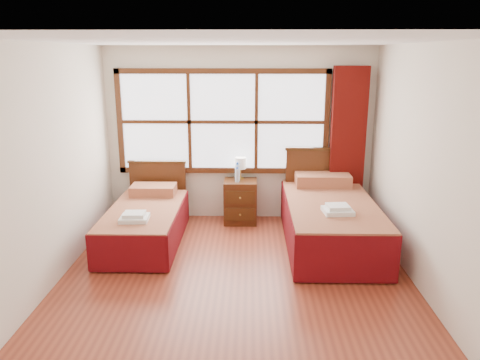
{
  "coord_description": "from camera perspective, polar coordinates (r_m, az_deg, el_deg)",
  "views": [
    {
      "loc": [
        0.16,
        -4.73,
        2.48
      ],
      "look_at": [
        0.04,
        0.7,
        1.01
      ],
      "focal_mm": 35.0,
      "sensor_mm": 36.0,
      "label": 1
    }
  ],
  "objects": [
    {
      "name": "towels_right",
      "position": [
        5.82,
        11.83,
        -3.55
      ],
      "size": [
        0.38,
        0.34,
        0.1
      ],
      "rotation": [
        0.0,
        0.0,
        0.1
      ],
      "color": "white",
      "rests_on": "bed_right"
    },
    {
      "name": "curtain",
      "position": [
        7.12,
        12.95,
        4.13
      ],
      "size": [
        0.5,
        0.16,
        2.3
      ],
      "primitive_type": "cube",
      "color": "#580C08",
      "rests_on": "wall_back"
    },
    {
      "name": "bed_right",
      "position": [
        6.39,
        10.86,
        -4.68
      ],
      "size": [
        1.16,
        2.25,
        1.13
      ],
      "color": "#3D220C",
      "rests_on": "floor"
    },
    {
      "name": "ceiling",
      "position": [
        4.74,
        -0.69,
        16.56
      ],
      "size": [
        4.5,
        4.5,
        0.0
      ],
      "primitive_type": "plane",
      "rotation": [
        3.14,
        0.0,
        0.0
      ],
      "color": "white",
      "rests_on": "wall_back"
    },
    {
      "name": "floor",
      "position": [
        5.35,
        -0.6,
        -12.52
      ],
      "size": [
        4.5,
        4.5,
        0.0
      ],
      "primitive_type": "plane",
      "color": "brown",
      "rests_on": "ground"
    },
    {
      "name": "wall_right",
      "position": [
        5.22,
        21.9,
        0.93
      ],
      "size": [
        0.0,
        4.5,
        4.5
      ],
      "primitive_type": "plane",
      "rotation": [
        1.57,
        0.0,
        -1.57
      ],
      "color": "silver",
      "rests_on": "floor"
    },
    {
      "name": "towels_left",
      "position": [
        5.93,
        -12.75,
        -4.42
      ],
      "size": [
        0.36,
        0.32,
        0.1
      ],
      "rotation": [
        0.0,
        0.0,
        0.05
      ],
      "color": "white",
      "rests_on": "bed_left"
    },
    {
      "name": "wall_back",
      "position": [
        7.08,
        -0.05,
        5.53
      ],
      "size": [
        4.0,
        0.0,
        4.0
      ],
      "primitive_type": "plane",
      "rotation": [
        1.57,
        0.0,
        0.0
      ],
      "color": "silver",
      "rests_on": "floor"
    },
    {
      "name": "bottle_far",
      "position": [
        6.93,
        -0.32,
        0.93
      ],
      "size": [
        0.07,
        0.07,
        0.28
      ],
      "color": "silver",
      "rests_on": "nightstand"
    },
    {
      "name": "nightstand",
      "position": [
        7.07,
        0.05,
        -2.62
      ],
      "size": [
        0.49,
        0.48,
        0.65
      ],
      "color": "#48230F",
      "rests_on": "floor"
    },
    {
      "name": "window",
      "position": [
        7.03,
        -2.11,
        7.09
      ],
      "size": [
        3.16,
        0.06,
        1.56
      ],
      "color": "white",
      "rests_on": "wall_back"
    },
    {
      "name": "wall_left",
      "position": [
        5.33,
        -22.65,
        1.15
      ],
      "size": [
        0.0,
        4.5,
        4.5
      ],
      "primitive_type": "plane",
      "rotation": [
        1.57,
        0.0,
        1.57
      ],
      "color": "silver",
      "rests_on": "floor"
    },
    {
      "name": "bottle_near",
      "position": [
        6.87,
        -0.36,
        0.58
      ],
      "size": [
        0.06,
        0.06,
        0.22
      ],
      "color": "silver",
      "rests_on": "nightstand"
    },
    {
      "name": "bed_left",
      "position": [
        6.48,
        -11.42,
        -5.03
      ],
      "size": [
        0.95,
        1.97,
        0.92
      ],
      "color": "#3D220C",
      "rests_on": "floor"
    },
    {
      "name": "lamp",
      "position": [
        7.02,
        0.05,
        2.01
      ],
      "size": [
        0.17,
        0.17,
        0.33
      ],
      "color": "gold",
      "rests_on": "nightstand"
    }
  ]
}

